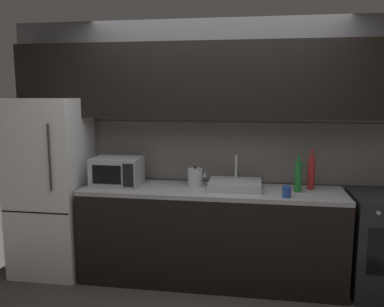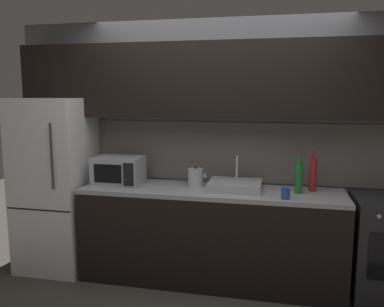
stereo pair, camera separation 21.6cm
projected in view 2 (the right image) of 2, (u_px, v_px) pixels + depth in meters
back_wall at (216, 117)px, 3.90m from camera, size 4.17×0.44×2.50m
counter_run at (210, 235)px, 3.78m from camera, size 2.43×0.60×0.90m
refrigerator at (56, 184)px, 4.05m from camera, size 0.68×0.69×1.74m
microwave at (119, 170)px, 3.90m from camera, size 0.46×0.35×0.27m
sink_basin at (235, 185)px, 3.69m from camera, size 0.48×0.38×0.30m
kettle at (196, 178)px, 3.80m from camera, size 0.18×0.14×0.20m
wine_bottle_red at (313, 174)px, 3.61m from camera, size 0.06×0.06×0.37m
wine_bottle_green at (299, 178)px, 3.53m from camera, size 0.07×0.07×0.34m
mug_blue at (285, 193)px, 3.36m from camera, size 0.07×0.07×0.10m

